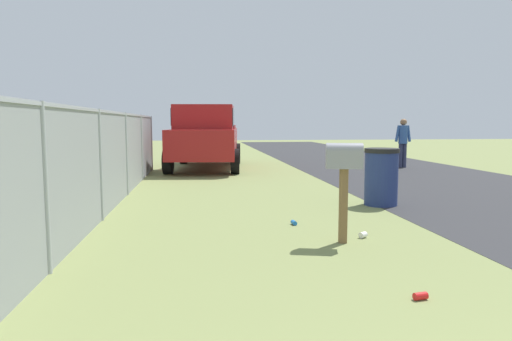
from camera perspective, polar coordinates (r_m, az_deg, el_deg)
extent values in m
cube|color=brown|center=(5.87, 10.94, -4.40)|extent=(0.09, 0.09, 0.96)
cube|color=gray|center=(5.79, 11.05, 1.35)|extent=(0.30, 0.49, 0.22)
cylinder|color=gray|center=(5.78, 11.07, 2.43)|extent=(0.30, 0.49, 0.20)
cube|color=red|center=(5.89, 10.73, 2.07)|extent=(0.02, 0.04, 0.18)
cube|color=maroon|center=(15.36, -6.29, 3.56)|extent=(5.47, 2.50, 0.90)
cube|color=maroon|center=(14.71, -6.53, 6.69)|extent=(1.97, 2.01, 0.76)
cube|color=black|center=(14.71, -6.53, 6.69)|extent=(1.92, 2.04, 0.53)
cube|color=maroon|center=(16.46, -2.77, 5.53)|extent=(2.75, 0.34, 0.12)
cube|color=maroon|center=(16.60, -9.17, 5.47)|extent=(2.75, 0.34, 0.12)
cylinder|color=black|center=(13.59, -2.66, 1.17)|extent=(0.78, 0.33, 0.76)
cylinder|color=black|center=(13.78, -11.02, 1.13)|extent=(0.78, 0.33, 0.76)
cylinder|color=black|center=(17.08, -2.44, 2.16)|extent=(0.78, 0.33, 0.76)
cylinder|color=black|center=(17.23, -9.12, 2.12)|extent=(0.78, 0.33, 0.76)
cylinder|color=navy|center=(8.72, 15.49, -1.04)|extent=(0.60, 0.60, 0.98)
cylinder|color=black|center=(8.67, 15.59, 2.44)|extent=(0.63, 0.63, 0.08)
cylinder|color=#2D3351|center=(16.27, 17.74, 1.80)|extent=(0.14, 0.14, 0.83)
cylinder|color=#2D3351|center=(16.33, 18.19, 1.80)|extent=(0.14, 0.14, 0.83)
cylinder|color=#335999|center=(16.27, 18.05, 4.34)|extent=(0.30, 0.30, 0.62)
sphere|color=#8C6647|center=(16.26, 18.09, 5.82)|extent=(0.22, 0.22, 0.22)
cylinder|color=#335999|center=(16.18, 17.40, 4.46)|extent=(0.09, 0.17, 0.56)
cylinder|color=#335999|center=(16.35, 18.69, 4.43)|extent=(0.09, 0.17, 0.56)
cylinder|color=#9EA3A8|center=(5.00, -25.07, -2.10)|extent=(0.07, 0.07, 1.75)
cylinder|color=#9EA3A8|center=(7.44, -19.07, 0.63)|extent=(0.07, 0.07, 1.75)
cylinder|color=#9EA3A8|center=(9.93, -16.05, 2.00)|extent=(0.07, 0.07, 1.75)
cylinder|color=#9EA3A8|center=(12.44, -14.25, 2.81)|extent=(0.07, 0.07, 1.75)
cylinder|color=#9EA3A8|center=(14.95, -13.05, 3.35)|extent=(0.07, 0.07, 1.75)
cube|color=#9EA3A8|center=(7.41, -19.29, 7.13)|extent=(15.23, 0.04, 0.04)
cube|color=gray|center=(7.44, -19.07, 0.63)|extent=(15.23, 0.01, 1.75)
cylinder|color=white|center=(6.26, 13.33, -7.90)|extent=(0.12, 0.13, 0.08)
cylinder|color=blue|center=(6.88, 4.79, -6.57)|extent=(0.13, 0.08, 0.07)
cube|color=silver|center=(8.08, 10.97, -4.96)|extent=(0.14, 0.12, 0.01)
cylinder|color=red|center=(4.32, 20.01, -14.64)|extent=(0.09, 0.13, 0.07)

